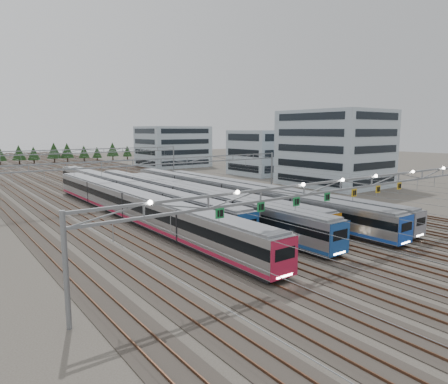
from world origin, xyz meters
TOP-DOWN VIEW (x-y plane):
  - ground at (0.00, 0.00)m, footprint 400.00×400.00m
  - track_bed at (0.00, 100.00)m, footprint 54.00×260.00m
  - train_a at (-11.25, 27.58)m, footprint 3.16×61.70m
  - train_b at (-6.75, 41.21)m, footprint 3.08×68.86m
  - train_c at (-2.25, 29.09)m, footprint 3.06×62.17m
  - train_d at (2.25, 28.86)m, footprint 2.69×53.21m
  - train_e at (6.75, 28.32)m, footprint 2.92×64.44m
  - train_f at (11.25, 25.71)m, footprint 2.72×57.73m
  - gantry_near at (-0.05, -0.12)m, footprint 56.36×0.61m
  - gantry_mid at (0.00, 40.00)m, footprint 56.36×0.36m
  - gantry_far at (0.00, 85.00)m, footprint 56.36×0.36m
  - depot_bldg_south at (42.63, 34.31)m, footprint 18.00×22.00m
  - depot_bldg_mid at (44.19, 61.64)m, footprint 14.00×16.00m
  - depot_bldg_north at (36.51, 100.48)m, footprint 22.00×18.00m
  - treeline at (-4.05, 142.40)m, footprint 87.50×5.60m

SIDE VIEW (x-z plane):
  - ground at x=0.00m, z-range 0.00..0.00m
  - track_bed at x=0.00m, z-range -1.22..4.20m
  - train_d at x=2.25m, z-range 0.25..3.75m
  - train_f at x=11.25m, z-range 0.25..3.79m
  - train_e at x=6.75m, z-range 0.25..4.06m
  - train_c at x=-2.25m, z-range 0.25..4.24m
  - train_b at x=-6.75m, z-range 0.25..4.27m
  - train_a at x=-11.25m, z-range 0.25..4.37m
  - treeline at x=-4.05m, z-range 0.72..7.74m
  - gantry_mid at x=0.00m, z-range 2.39..10.39m
  - gantry_far at x=0.00m, z-range 2.39..10.39m
  - depot_bldg_mid at x=44.19m, z-range 0.00..12.94m
  - gantry_near at x=-0.05m, z-range 3.05..11.13m
  - depot_bldg_north at x=36.51m, z-range 0.00..14.28m
  - depot_bldg_south at x=42.63m, z-range 0.00..17.54m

